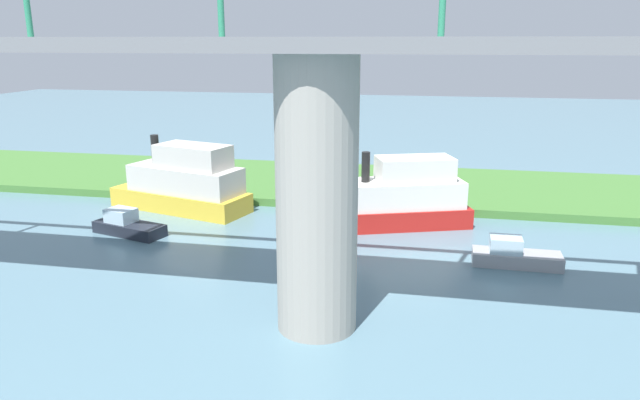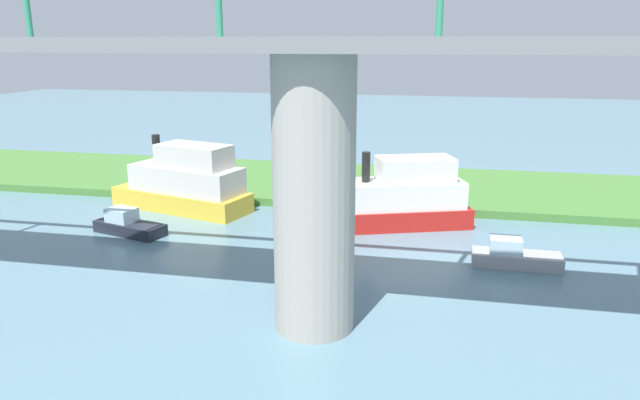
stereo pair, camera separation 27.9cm
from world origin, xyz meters
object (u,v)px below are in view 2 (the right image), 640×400
(bridge_pylon, at_px, (314,198))
(houseboat_blue, at_px, (128,225))
(mooring_post, at_px, (398,190))
(person_on_bank, at_px, (406,185))
(skiff_small, at_px, (514,256))
(motorboat_red, at_px, (400,198))
(marker_buoy, at_px, (302,277))
(riverboat_paddlewheel, at_px, (185,183))

(bridge_pylon, relative_size, houseboat_blue, 2.27)
(mooring_post, relative_size, houseboat_blue, 0.24)
(person_on_bank, xyz_separation_m, mooring_post, (0.48, 0.76, -0.17))
(houseboat_blue, bearing_deg, skiff_small, 177.90)
(mooring_post, bearing_deg, person_on_bank, -122.26)
(mooring_post, relative_size, motorboat_red, 0.12)
(houseboat_blue, bearing_deg, marker_buoy, 156.82)
(mooring_post, relative_size, riverboat_paddlewheel, 0.11)
(mooring_post, distance_m, motorboat_red, 4.37)
(person_on_bank, distance_m, motorboat_red, 5.08)
(person_on_bank, distance_m, skiff_small, 11.77)
(mooring_post, relative_size, marker_buoy, 2.12)
(person_on_bank, bearing_deg, houseboat_blue, 33.15)
(riverboat_paddlewheel, distance_m, motorboat_red, 13.44)
(bridge_pylon, relative_size, riverboat_paddlewheel, 1.05)
(bridge_pylon, bearing_deg, motorboat_red, -99.43)
(bridge_pylon, bearing_deg, marker_buoy, -70.47)
(person_on_bank, relative_size, houseboat_blue, 0.32)
(mooring_post, distance_m, riverboat_paddlewheel, 13.52)
(bridge_pylon, bearing_deg, mooring_post, -95.77)
(riverboat_paddlewheel, bearing_deg, marker_buoy, 135.09)
(motorboat_red, height_order, marker_buoy, motorboat_red)
(riverboat_paddlewheel, bearing_deg, person_on_bank, -162.01)
(skiff_small, distance_m, houseboat_blue, 20.31)
(mooring_post, bearing_deg, motorboat_red, 95.48)
(riverboat_paddlewheel, bearing_deg, bridge_pylon, 129.37)
(riverboat_paddlewheel, bearing_deg, mooring_post, -164.44)
(houseboat_blue, bearing_deg, riverboat_paddlewheel, -102.06)
(skiff_small, distance_m, marker_buoy, 10.12)
(riverboat_paddlewheel, relative_size, motorboat_red, 1.06)
(bridge_pylon, relative_size, motorboat_red, 1.11)
(mooring_post, xyz_separation_m, motorboat_red, (-0.41, 4.31, 0.58))
(mooring_post, bearing_deg, skiff_small, 123.02)
(motorboat_red, height_order, houseboat_blue, motorboat_red)
(riverboat_paddlewheel, xyz_separation_m, marker_buoy, (-9.89, 9.85, -1.45))
(mooring_post, distance_m, skiff_small, 11.36)
(houseboat_blue, distance_m, marker_buoy, 11.96)
(motorboat_red, relative_size, houseboat_blue, 2.04)
(skiff_small, relative_size, marker_buoy, 8.22)
(person_on_bank, bearing_deg, marker_buoy, 75.80)
(houseboat_blue, relative_size, marker_buoy, 8.76)
(marker_buoy, bearing_deg, bridge_pylon, 109.53)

